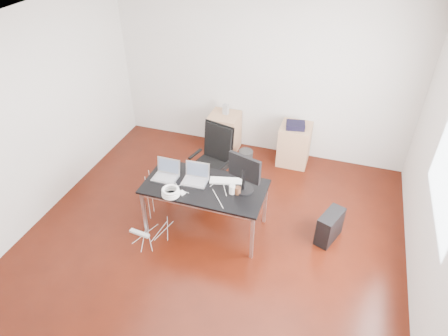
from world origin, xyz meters
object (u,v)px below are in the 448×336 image
(filing_cabinet_left, at_px, (224,132))
(filing_cabinet_right, at_px, (294,144))
(office_chair, at_px, (213,158))
(pc_tower, at_px, (330,226))
(desk, at_px, (205,189))

(filing_cabinet_left, xyz_separation_m, filing_cabinet_right, (1.25, 0.00, 0.00))
(office_chair, distance_m, filing_cabinet_right, 1.58)
(office_chair, bearing_deg, pc_tower, -1.34)
(filing_cabinet_right, bearing_deg, desk, -113.60)
(desk, relative_size, filing_cabinet_left, 2.29)
(desk, height_order, office_chair, office_chair)
(office_chair, relative_size, filing_cabinet_left, 1.54)
(office_chair, distance_m, pc_tower, 1.94)
(office_chair, height_order, filing_cabinet_right, office_chair)
(desk, xyz_separation_m, filing_cabinet_left, (-0.38, 1.98, -0.33))
(filing_cabinet_right, bearing_deg, pc_tower, -64.81)
(desk, distance_m, pc_tower, 1.74)
(desk, xyz_separation_m, filing_cabinet_right, (0.86, 1.98, -0.33))
(office_chair, bearing_deg, filing_cabinet_left, 114.63)
(pc_tower, bearing_deg, office_chair, -174.82)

